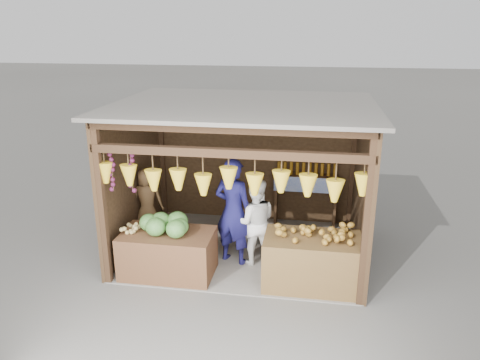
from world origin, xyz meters
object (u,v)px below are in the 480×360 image
woman_standing (255,222)px  counter_left (168,254)px  counter_right (312,262)px  man_standing (233,212)px  vendor_seated (147,200)px

woman_standing → counter_left: bearing=16.7°
counter_right → man_standing: 1.54m
woman_standing → vendor_seated: 2.07m
vendor_seated → woman_standing: bearing=167.5°
man_standing → vendor_seated: size_ratio=1.58×
man_standing → counter_right: bearing=175.4°
counter_left → vendor_seated: (-0.70, 1.05, 0.50)m
counter_right → man_standing: size_ratio=0.79×
man_standing → vendor_seated: (-1.67, 0.45, -0.06)m
vendor_seated → counter_left: bearing=122.7°
man_standing → woman_standing: bearing=-155.0°
counter_left → woman_standing: 1.52m
counter_right → man_standing: man_standing is taller
counter_left → counter_right: bearing=0.6°
man_standing → vendor_seated: man_standing is taller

